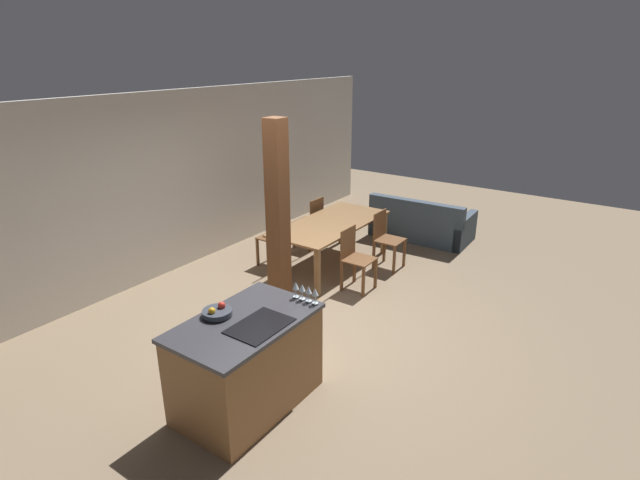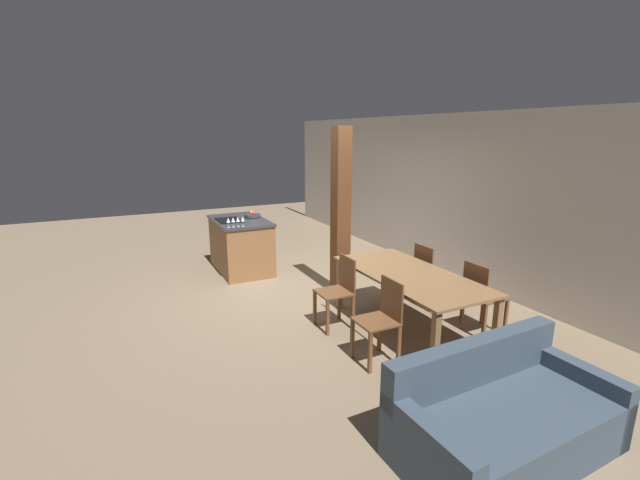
{
  "view_description": "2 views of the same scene",
  "coord_description": "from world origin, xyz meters",
  "px_view_note": "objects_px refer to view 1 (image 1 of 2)",
  "views": [
    {
      "loc": [
        -4.31,
        -3.19,
        3.22
      ],
      "look_at": [
        0.6,
        0.2,
        0.95
      ],
      "focal_mm": 28.0,
      "sensor_mm": 36.0,
      "label": 1
    },
    {
      "loc": [
        5.73,
        -2.33,
        2.39
      ],
      "look_at": [
        0.6,
        0.2,
        0.95
      ],
      "focal_mm": 24.0,
      "sensor_mm": 36.0,
      "label": 2
    }
  ],
  "objects_px": {
    "dining_chair_near_right": "(386,238)",
    "dining_chair_far_left": "(276,237)",
    "timber_post": "(278,217)",
    "dining_table": "(331,227)",
    "wine_glass_end": "(296,286)",
    "kitchen_island": "(247,363)",
    "fruit_bowl": "(217,312)",
    "dining_chair_near_left": "(355,257)",
    "dining_chair_far_right": "(311,221)",
    "couch": "(421,224)",
    "wine_glass_middle": "(309,290)",
    "wine_glass_far": "(302,288)",
    "wine_glass_near": "(315,292)"
  },
  "relations": [
    {
      "from": "wine_glass_middle",
      "to": "wine_glass_far",
      "type": "height_order",
      "value": "same"
    },
    {
      "from": "dining_table",
      "to": "dining_chair_far_right",
      "type": "bearing_deg",
      "value": 56.81
    },
    {
      "from": "kitchen_island",
      "to": "dining_chair_near_right",
      "type": "relative_size",
      "value": 1.54
    },
    {
      "from": "dining_table",
      "to": "dining_chair_near_left",
      "type": "bearing_deg",
      "value": -123.19
    },
    {
      "from": "dining_chair_near_right",
      "to": "dining_chair_far_left",
      "type": "height_order",
      "value": "same"
    },
    {
      "from": "dining_chair_near_right",
      "to": "dining_chair_far_left",
      "type": "relative_size",
      "value": 1.0
    },
    {
      "from": "wine_glass_end",
      "to": "dining_chair_near_left",
      "type": "relative_size",
      "value": 0.18
    },
    {
      "from": "wine_glass_far",
      "to": "dining_chair_far_right",
      "type": "xyz_separation_m",
      "value": [
        3.08,
        2.1,
        -0.57
      ]
    },
    {
      "from": "fruit_bowl",
      "to": "timber_post",
      "type": "height_order",
      "value": "timber_post"
    },
    {
      "from": "dining_chair_near_left",
      "to": "dining_chair_near_right",
      "type": "xyz_separation_m",
      "value": [
        0.94,
        0.0,
        0.0
      ]
    },
    {
      "from": "dining_chair_near_left",
      "to": "wine_glass_near",
      "type": "bearing_deg",
      "value": -159.09
    },
    {
      "from": "wine_glass_end",
      "to": "dining_chair_far_right",
      "type": "xyz_separation_m",
      "value": [
        3.08,
        2.02,
        -0.57
      ]
    },
    {
      "from": "dining_chair_far_right",
      "to": "timber_post",
      "type": "height_order",
      "value": "timber_post"
    },
    {
      "from": "wine_glass_end",
      "to": "dining_chair_near_right",
      "type": "xyz_separation_m",
      "value": [
        3.08,
        0.58,
        -0.57
      ]
    },
    {
      "from": "kitchen_island",
      "to": "dining_chair_far_right",
      "type": "relative_size",
      "value": 1.54
    },
    {
      "from": "wine_glass_far",
      "to": "couch",
      "type": "distance_m",
      "value": 4.74
    },
    {
      "from": "wine_glass_middle",
      "to": "dining_table",
      "type": "bearing_deg",
      "value": 29.21
    },
    {
      "from": "fruit_bowl",
      "to": "timber_post",
      "type": "distance_m",
      "value": 2.01
    },
    {
      "from": "fruit_bowl",
      "to": "wine_glass_far",
      "type": "relative_size",
      "value": 1.72
    },
    {
      "from": "dining_chair_near_right",
      "to": "kitchen_island",
      "type": "bearing_deg",
      "value": -172.89
    },
    {
      "from": "fruit_bowl",
      "to": "couch",
      "type": "distance_m",
      "value": 5.37
    },
    {
      "from": "dining_chair_near_right",
      "to": "dining_chair_far_left",
      "type": "bearing_deg",
      "value": 123.19
    },
    {
      "from": "wine_glass_near",
      "to": "dining_chair_near_left",
      "type": "height_order",
      "value": "wine_glass_near"
    },
    {
      "from": "kitchen_island",
      "to": "dining_chair_near_left",
      "type": "height_order",
      "value": "kitchen_island"
    },
    {
      "from": "dining_chair_far_left",
      "to": "timber_post",
      "type": "xyz_separation_m",
      "value": [
        -0.99,
        -0.87,
        0.76
      ]
    },
    {
      "from": "wine_glass_end",
      "to": "dining_chair_near_left",
      "type": "bearing_deg",
      "value": 15.25
    },
    {
      "from": "wine_glass_far",
      "to": "dining_chair_near_left",
      "type": "height_order",
      "value": "wine_glass_far"
    },
    {
      "from": "dining_chair_far_right",
      "to": "dining_chair_far_left",
      "type": "bearing_deg",
      "value": 0.0
    },
    {
      "from": "wine_glass_near",
      "to": "dining_chair_far_left",
      "type": "bearing_deg",
      "value": 46.54
    },
    {
      "from": "wine_glass_near",
      "to": "dining_chair_near_left",
      "type": "distance_m",
      "value": 2.36
    },
    {
      "from": "dining_table",
      "to": "dining_chair_near_right",
      "type": "distance_m",
      "value": 0.88
    },
    {
      "from": "kitchen_island",
      "to": "wine_glass_near",
      "type": "bearing_deg",
      "value": -29.89
    },
    {
      "from": "fruit_bowl",
      "to": "dining_chair_far_left",
      "type": "height_order",
      "value": "fruit_bowl"
    },
    {
      "from": "wine_glass_far",
      "to": "dining_chair_far_right",
      "type": "bearing_deg",
      "value": 34.29
    },
    {
      "from": "wine_glass_far",
      "to": "dining_chair_near_right",
      "type": "xyz_separation_m",
      "value": [
        3.08,
        0.66,
        -0.57
      ]
    },
    {
      "from": "wine_glass_end",
      "to": "dining_chair_far_left",
      "type": "xyz_separation_m",
      "value": [
        2.14,
        2.02,
        -0.57
      ]
    },
    {
      "from": "fruit_bowl",
      "to": "wine_glass_near",
      "type": "xyz_separation_m",
      "value": [
        0.7,
        -0.61,
        0.09
      ]
    },
    {
      "from": "dining_chair_far_left",
      "to": "couch",
      "type": "distance_m",
      "value": 2.84
    },
    {
      "from": "wine_glass_near",
      "to": "wine_glass_middle",
      "type": "bearing_deg",
      "value": 90.0
    },
    {
      "from": "wine_glass_far",
      "to": "dining_table",
      "type": "relative_size",
      "value": 0.08
    },
    {
      "from": "kitchen_island",
      "to": "fruit_bowl",
      "type": "bearing_deg",
      "value": 107.35
    },
    {
      "from": "wine_glass_middle",
      "to": "timber_post",
      "type": "bearing_deg",
      "value": 48.77
    },
    {
      "from": "wine_glass_middle",
      "to": "couch",
      "type": "distance_m",
      "value": 4.76
    },
    {
      "from": "dining_table",
      "to": "dining_chair_far_right",
      "type": "height_order",
      "value": "dining_chair_far_right"
    },
    {
      "from": "kitchen_island",
      "to": "wine_glass_middle",
      "type": "bearing_deg",
      "value": -24.17
    },
    {
      "from": "dining_table",
      "to": "dining_chair_near_right",
      "type": "xyz_separation_m",
      "value": [
        0.47,
        -0.72,
        -0.17
      ]
    },
    {
      "from": "dining_chair_near_right",
      "to": "timber_post",
      "type": "relative_size",
      "value": 0.36
    },
    {
      "from": "wine_glass_far",
      "to": "kitchen_island",
      "type": "bearing_deg",
      "value": 162.12
    },
    {
      "from": "kitchen_island",
      "to": "timber_post",
      "type": "relative_size",
      "value": 0.56
    },
    {
      "from": "fruit_bowl",
      "to": "kitchen_island",
      "type": "bearing_deg",
      "value": -72.65
    }
  ]
}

